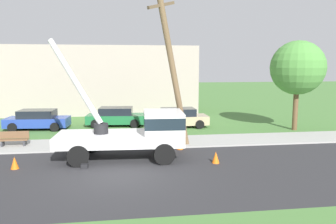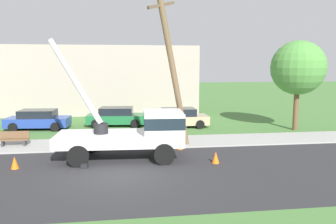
{
  "view_description": "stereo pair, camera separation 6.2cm",
  "coord_description": "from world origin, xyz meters",
  "px_view_note": "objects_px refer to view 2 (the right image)",
  "views": [
    {
      "loc": [
        0.24,
        -13.74,
        4.67
      ],
      "look_at": [
        2.61,
        3.52,
        2.17
      ],
      "focal_mm": 35.45,
      "sensor_mm": 36.0,
      "label": 1
    },
    {
      "loc": [
        0.3,
        -13.75,
        4.67
      ],
      "look_at": [
        2.61,
        3.52,
        2.17
      ],
      "focal_mm": 35.45,
      "sensor_mm": 36.0,
      "label": 2
    }
  ],
  "objects_px": {
    "traffic_cone_behind": "(15,163)",
    "parked_sedan_blue": "(38,120)",
    "leaning_utility_pole": "(173,67)",
    "parked_sedan_green": "(117,117)",
    "traffic_cone_ahead": "(216,157)",
    "park_bench": "(14,139)",
    "parked_sedan_tan": "(178,118)",
    "roadside_tree_near": "(298,68)",
    "traffic_cone_curbside": "(180,144)",
    "utility_truck": "(137,131)"
  },
  "relations": [
    {
      "from": "traffic_cone_behind",
      "to": "parked_sedan_tan",
      "type": "height_order",
      "value": "parked_sedan_tan"
    },
    {
      "from": "leaning_utility_pole",
      "to": "traffic_cone_behind",
      "type": "bearing_deg",
      "value": -161.31
    },
    {
      "from": "traffic_cone_behind",
      "to": "traffic_cone_curbside",
      "type": "height_order",
      "value": "same"
    },
    {
      "from": "park_bench",
      "to": "roadside_tree_near",
      "type": "relative_size",
      "value": 0.25
    },
    {
      "from": "traffic_cone_curbside",
      "to": "park_bench",
      "type": "distance_m",
      "value": 9.43
    },
    {
      "from": "utility_truck",
      "to": "parked_sedan_green",
      "type": "relative_size",
      "value": 1.48
    },
    {
      "from": "leaning_utility_pole",
      "to": "parked_sedan_tan",
      "type": "distance_m",
      "value": 7.59
    },
    {
      "from": "parked_sedan_blue",
      "to": "traffic_cone_curbside",
      "type": "bearing_deg",
      "value": -37.3
    },
    {
      "from": "park_bench",
      "to": "roadside_tree_near",
      "type": "distance_m",
      "value": 19.0
    },
    {
      "from": "traffic_cone_curbside",
      "to": "parked_sedan_blue",
      "type": "bearing_deg",
      "value": 142.7
    },
    {
      "from": "utility_truck",
      "to": "parked_sedan_green",
      "type": "height_order",
      "value": "utility_truck"
    },
    {
      "from": "traffic_cone_curbside",
      "to": "parked_sedan_blue",
      "type": "height_order",
      "value": "parked_sedan_blue"
    },
    {
      "from": "traffic_cone_curbside",
      "to": "parked_sedan_green",
      "type": "distance_m",
      "value": 8.53
    },
    {
      "from": "traffic_cone_behind",
      "to": "traffic_cone_curbside",
      "type": "distance_m",
      "value": 8.36
    },
    {
      "from": "utility_truck",
      "to": "park_bench",
      "type": "distance_m",
      "value": 7.61
    },
    {
      "from": "utility_truck",
      "to": "parked_sedan_tan",
      "type": "distance_m",
      "value": 8.71
    },
    {
      "from": "traffic_cone_ahead",
      "to": "park_bench",
      "type": "relative_size",
      "value": 0.35
    },
    {
      "from": "leaning_utility_pole",
      "to": "traffic_cone_ahead",
      "type": "bearing_deg",
      "value": -60.59
    },
    {
      "from": "traffic_cone_curbside",
      "to": "parked_sedan_green",
      "type": "height_order",
      "value": "parked_sedan_green"
    },
    {
      "from": "parked_sedan_tan",
      "to": "parked_sedan_green",
      "type": "bearing_deg",
      "value": 165.91
    },
    {
      "from": "traffic_cone_curbside",
      "to": "parked_sedan_blue",
      "type": "relative_size",
      "value": 0.12
    },
    {
      "from": "roadside_tree_near",
      "to": "traffic_cone_behind",
      "type": "bearing_deg",
      "value": -158.4
    },
    {
      "from": "traffic_cone_ahead",
      "to": "roadside_tree_near",
      "type": "height_order",
      "value": "roadside_tree_near"
    },
    {
      "from": "utility_truck",
      "to": "park_bench",
      "type": "relative_size",
      "value": 4.22
    },
    {
      "from": "utility_truck",
      "to": "traffic_cone_ahead",
      "type": "height_order",
      "value": "utility_truck"
    },
    {
      "from": "traffic_cone_curbside",
      "to": "traffic_cone_behind",
      "type": "bearing_deg",
      "value": -162.96
    },
    {
      "from": "leaning_utility_pole",
      "to": "roadside_tree_near",
      "type": "xyz_separation_m",
      "value": [
        9.54,
        4.21,
        -0.09
      ]
    },
    {
      "from": "traffic_cone_ahead",
      "to": "traffic_cone_curbside",
      "type": "distance_m",
      "value": 3.08
    },
    {
      "from": "park_bench",
      "to": "roadside_tree_near",
      "type": "bearing_deg",
      "value": 8.1
    },
    {
      "from": "utility_truck",
      "to": "traffic_cone_ahead",
      "type": "distance_m",
      "value": 4.06
    },
    {
      "from": "utility_truck",
      "to": "parked_sedan_blue",
      "type": "relative_size",
      "value": 1.49
    },
    {
      "from": "traffic_cone_ahead",
      "to": "parked_sedan_green",
      "type": "distance_m",
      "value": 11.6
    },
    {
      "from": "traffic_cone_curbside",
      "to": "roadside_tree_near",
      "type": "height_order",
      "value": "roadside_tree_near"
    },
    {
      "from": "traffic_cone_behind",
      "to": "parked_sedan_blue",
      "type": "distance_m",
      "value": 9.6
    },
    {
      "from": "roadside_tree_near",
      "to": "park_bench",
      "type": "bearing_deg",
      "value": -171.9
    },
    {
      "from": "leaning_utility_pole",
      "to": "parked_sedan_blue",
      "type": "height_order",
      "value": "leaning_utility_pole"
    },
    {
      "from": "parked_sedan_blue",
      "to": "parked_sedan_green",
      "type": "xyz_separation_m",
      "value": [
        5.63,
        0.65,
        0.0
      ]
    },
    {
      "from": "leaning_utility_pole",
      "to": "parked_sedan_green",
      "type": "relative_size",
      "value": 1.93
    },
    {
      "from": "utility_truck",
      "to": "traffic_cone_behind",
      "type": "bearing_deg",
      "value": -169.81
    },
    {
      "from": "leaning_utility_pole",
      "to": "park_bench",
      "type": "relative_size",
      "value": 5.49
    },
    {
      "from": "parked_sedan_green",
      "to": "park_bench",
      "type": "xyz_separation_m",
      "value": [
        -5.64,
        -5.99,
        -0.25
      ]
    },
    {
      "from": "parked_sedan_green",
      "to": "parked_sedan_tan",
      "type": "bearing_deg",
      "value": -14.09
    },
    {
      "from": "parked_sedan_green",
      "to": "utility_truck",
      "type": "bearing_deg",
      "value": -82.37
    },
    {
      "from": "park_bench",
      "to": "traffic_cone_behind",
      "type": "bearing_deg",
      "value": -72.85
    },
    {
      "from": "traffic_cone_ahead",
      "to": "traffic_cone_curbside",
      "type": "relative_size",
      "value": 1.0
    },
    {
      "from": "parked_sedan_green",
      "to": "roadside_tree_near",
      "type": "xyz_separation_m",
      "value": [
        12.76,
        -3.38,
        3.71
      ]
    },
    {
      "from": "leaning_utility_pole",
      "to": "park_bench",
      "type": "height_order",
      "value": "leaning_utility_pole"
    },
    {
      "from": "leaning_utility_pole",
      "to": "parked_sedan_green",
      "type": "bearing_deg",
      "value": 113.04
    },
    {
      "from": "park_bench",
      "to": "traffic_cone_ahead",
      "type": "bearing_deg",
      "value": -23.28
    },
    {
      "from": "traffic_cone_behind",
      "to": "park_bench",
      "type": "bearing_deg",
      "value": 107.15
    }
  ]
}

